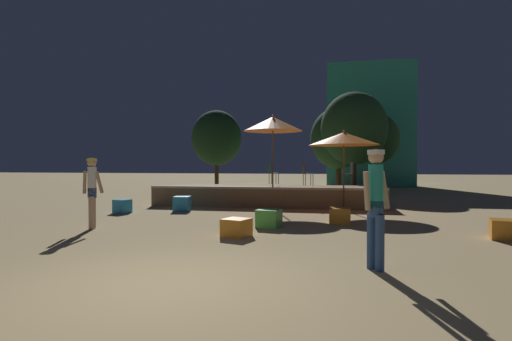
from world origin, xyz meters
TOP-DOWN VIEW (x-y plane):
  - ground_plane at (0.00, 0.00)m, footprint 120.00×120.00m
  - wooden_deck at (-0.29, 10.76)m, footprint 8.59×3.20m
  - patio_umbrella_0 at (2.50, 9.09)m, footprint 2.39×2.39m
  - patio_umbrella_1 at (0.03, 9.26)m, footprint 2.10×2.10m
  - cube_seat_0 at (0.57, 5.03)m, footprint 0.63×0.63m
  - cube_seat_1 at (-2.86, 7.90)m, footprint 0.58×0.58m
  - cube_seat_2 at (5.69, 4.36)m, footprint 0.66×0.66m
  - cube_seat_3 at (-4.55, 7.01)m, footprint 0.54×0.54m
  - cube_seat_4 at (0.08, 3.61)m, footprint 0.66×0.66m
  - cube_seat_5 at (2.33, 5.96)m, footprint 0.56×0.56m
  - person_0 at (2.77, 1.33)m, footprint 0.45×0.38m
  - person_1 at (-3.61, 3.94)m, footprint 0.49×0.29m
  - bistro_chair_0 at (-0.32, 11.29)m, footprint 0.46×0.46m
  - bistro_chair_1 at (1.12, 10.53)m, footprint 0.44×0.43m
  - bistro_chair_2 at (2.78, 11.05)m, footprint 0.42×0.41m
  - frisbee_disc at (2.85, 2.21)m, footprint 0.26×0.26m
  - background_tree_0 at (-5.69, 21.46)m, footprint 3.41×3.41m
  - background_tree_1 at (2.45, 19.14)m, footprint 3.28×3.28m
  - background_tree_2 at (3.27, 17.83)m, footprint 3.63×3.63m
  - background_tree_3 at (4.76, 21.01)m, footprint 2.83×2.83m
  - distant_building at (4.67, 24.93)m, footprint 5.94×3.21m

SIDE VIEW (x-z plane):
  - ground_plane at x=0.00m, z-range 0.00..0.00m
  - frisbee_disc at x=2.85m, z-range 0.00..0.03m
  - cube_seat_4 at x=0.08m, z-range 0.00..0.39m
  - cube_seat_2 at x=5.69m, z-range 0.00..0.41m
  - cube_seat_5 at x=2.33m, z-range 0.00..0.42m
  - cube_seat_3 at x=-4.55m, z-range 0.00..0.43m
  - cube_seat_0 at x=0.57m, z-range 0.00..0.44m
  - cube_seat_1 at x=-2.86m, z-range 0.00..0.49m
  - wooden_deck at x=-0.29m, z-range -0.04..0.72m
  - person_1 at x=-3.61m, z-range 0.11..1.84m
  - person_0 at x=2.77m, z-range 0.13..1.93m
  - bistro_chair_0 at x=-0.32m, z-range 0.85..1.75m
  - bistro_chair_1 at x=1.12m, z-range 0.85..1.75m
  - bistro_chair_2 at x=2.78m, z-range 0.85..1.75m
  - patio_umbrella_0 at x=2.50m, z-range 1.07..3.81m
  - patio_umbrella_1 at x=0.03m, z-range 1.33..4.67m
  - background_tree_1 at x=2.45m, z-range 0.64..5.56m
  - background_tree_3 at x=4.76m, z-range 0.79..5.52m
  - background_tree_0 at x=-5.69m, z-range 0.74..5.98m
  - background_tree_2 at x=3.27m, z-range 0.77..6.32m
  - distant_building at x=4.67m, z-range 0.00..8.61m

